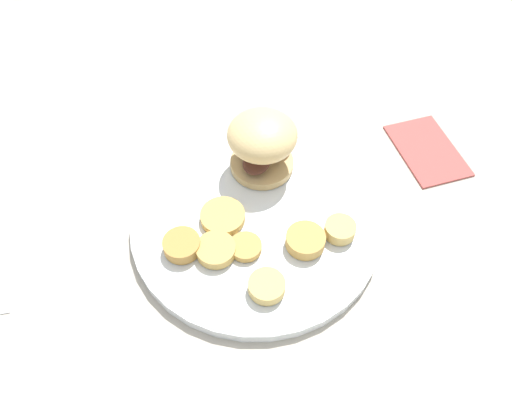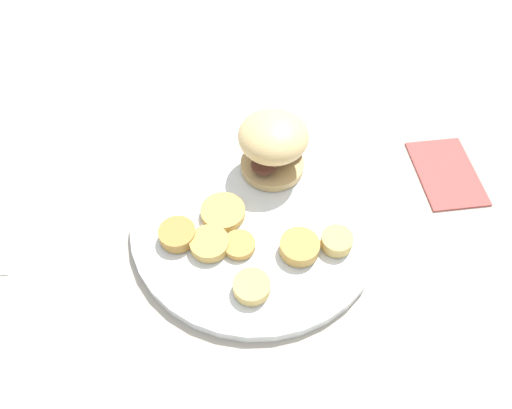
% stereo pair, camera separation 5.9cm
% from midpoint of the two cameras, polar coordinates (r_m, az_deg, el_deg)
% --- Properties ---
extents(ground_plane, '(4.00, 4.00, 0.00)m').
position_cam_midpoint_polar(ground_plane, '(0.63, 2.70, -2.44)').
color(ground_plane, '#B2A899').
extents(dinner_plate, '(0.31, 0.31, 0.02)m').
position_cam_midpoint_polar(dinner_plate, '(0.62, 2.74, -1.97)').
color(dinner_plate, white).
rests_on(dinner_plate, ground_plane).
extents(sandwich, '(0.09, 0.09, 0.08)m').
position_cam_midpoint_polar(sandwich, '(0.63, 5.03, 6.71)').
color(sandwich, tan).
rests_on(sandwich, dinner_plate).
extents(potato_round_0, '(0.04, 0.04, 0.01)m').
position_cam_midpoint_polar(potato_round_0, '(0.56, 2.59, -9.59)').
color(potato_round_0, '#DBB766').
rests_on(potato_round_0, dinner_plate).
extents(potato_round_1, '(0.05, 0.05, 0.01)m').
position_cam_midpoint_polar(potato_round_1, '(0.58, -2.45, -4.69)').
color(potato_round_1, tan).
rests_on(potato_round_1, dinner_plate).
extents(potato_round_2, '(0.04, 0.04, 0.02)m').
position_cam_midpoint_polar(potato_round_2, '(0.60, 12.05, -4.30)').
color(potato_round_2, '#DBB766').
rests_on(potato_round_2, dinner_plate).
extents(potato_round_3, '(0.05, 0.05, 0.01)m').
position_cam_midpoint_polar(potato_round_3, '(0.61, -1.04, -1.04)').
color(potato_round_3, tan).
rests_on(potato_round_3, dinner_plate).
extents(potato_round_4, '(0.04, 0.04, 0.02)m').
position_cam_midpoint_polar(potato_round_4, '(0.59, -6.15, -3.63)').
color(potato_round_4, '#BC8942').
rests_on(potato_round_4, dinner_plate).
extents(potato_round_5, '(0.05, 0.05, 0.02)m').
position_cam_midpoint_polar(potato_round_5, '(0.58, 7.91, -5.03)').
color(potato_round_5, tan).
rests_on(potato_round_5, dinner_plate).
extents(potato_round_6, '(0.04, 0.04, 0.01)m').
position_cam_midpoint_polar(potato_round_6, '(0.58, 0.96, -4.84)').
color(potato_round_6, tan).
rests_on(potato_round_6, dinner_plate).
extents(fork, '(0.07, 0.18, 0.00)m').
position_cam_midpoint_polar(fork, '(0.69, -23.53, -1.19)').
color(fork, silver).
rests_on(fork, ground_plane).
extents(napkin, '(0.12, 0.14, 0.01)m').
position_cam_midpoint_polar(napkin, '(0.73, 23.17, 3.26)').
color(napkin, '#B24C47').
rests_on(napkin, ground_plane).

